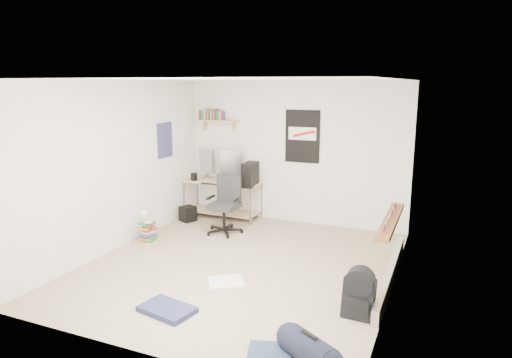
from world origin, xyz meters
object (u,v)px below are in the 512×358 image
at_px(office_chair, 224,204).
at_px(book_stack, 148,232).
at_px(duffel_bag, 309,349).
at_px(desk, 223,198).
at_px(backpack, 359,298).

height_order(office_chair, book_stack, office_chair).
bearing_deg(book_stack, duffel_bag, -32.81).
height_order(office_chair, duffel_bag, office_chair).
relative_size(desk, office_chair, 1.54).
xyz_separation_m(office_chair, backpack, (2.60, -1.91, -0.29)).
bearing_deg(book_stack, desk, 75.20).
height_order(backpack, duffel_bag, backpack).
bearing_deg(office_chair, duffel_bag, -53.23).
bearing_deg(backpack, duffel_bag, -100.06).
bearing_deg(duffel_bag, backpack, 108.79).
relative_size(backpack, book_stack, 1.12).
xyz_separation_m(desk, book_stack, (-0.45, -1.70, -0.21)).
height_order(office_chair, backpack, office_chair).
distance_m(backpack, book_stack, 3.66).
xyz_separation_m(backpack, duffel_bag, (-0.24, -1.05, -0.06)).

